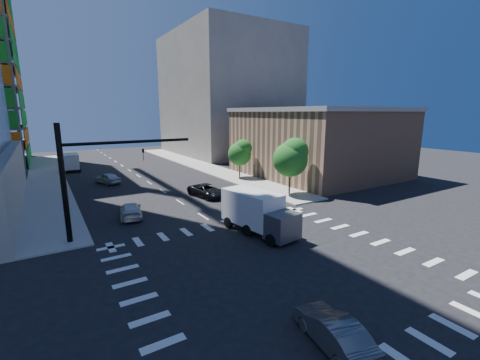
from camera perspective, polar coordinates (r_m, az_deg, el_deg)
ground at (r=21.97m, az=7.39°, el=-14.86°), size 160.00×160.00×0.00m
road_markings at (r=21.97m, az=7.39°, el=-14.85°), size 20.00×20.00×0.01m
sidewalk_ne at (r=61.32m, az=-7.20°, el=2.61°), size 5.00×60.00×0.15m
sidewalk_nw at (r=55.96m, az=-31.14°, el=0.09°), size 5.00×60.00×0.15m
commercial_building at (r=52.99m, az=13.65°, el=6.64°), size 20.50×22.50×10.60m
bg_building_ne at (r=80.60m, az=-2.38°, el=14.82°), size 24.00×30.00×28.00m
signal_mast_nw at (r=27.08m, az=-25.89°, el=1.42°), size 10.20×0.40×9.00m
tree_south at (r=38.76m, az=9.17°, el=4.07°), size 4.16×4.16×6.82m
tree_north at (r=48.64m, az=0.12°, el=4.96°), size 3.54×3.52×5.78m
car_nb_far at (r=38.42m, az=-5.92°, el=-1.89°), size 3.41×5.75×1.50m
car_sb_near at (r=32.60m, az=-18.83°, el=-5.09°), size 2.84×5.08×1.39m
car_sb_mid at (r=48.98m, az=-22.50°, el=0.29°), size 3.32×4.89×1.55m
car_sb_cross at (r=15.67m, az=16.24°, el=-24.35°), size 2.22×4.49×1.42m
box_truck_near at (r=26.62m, az=3.68°, el=-6.43°), size 3.63×6.79×3.39m
box_truck_far at (r=62.78m, az=-27.75°, el=2.70°), size 2.72×5.80×2.98m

